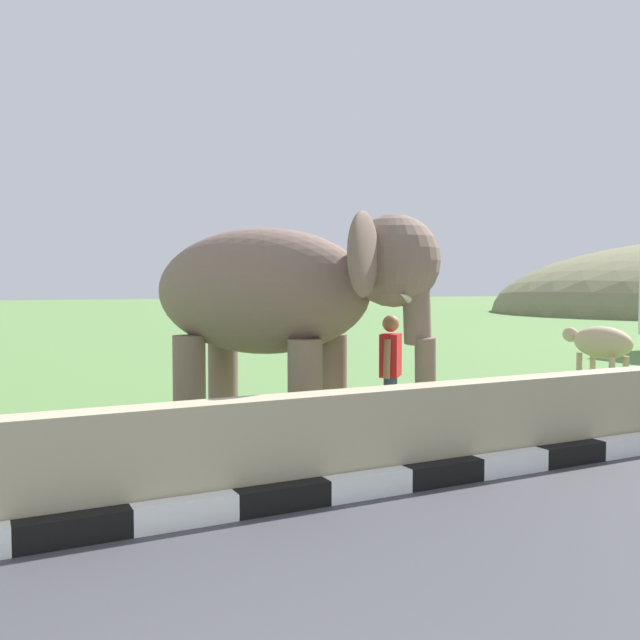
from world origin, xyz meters
name	(u,v)px	position (x,y,z in m)	size (l,w,h in m)	color
striped_curb	(11,540)	(-0.35, 3.65, 0.12)	(16.20, 0.20, 0.24)	white
barrier_parapet	(280,449)	(2.00, 3.95, 0.50)	(28.00, 0.36, 1.00)	tan
elephant	(285,295)	(3.13, 6.38, 1.93)	(3.76, 3.89, 2.94)	#7C6257
person_handler	(391,369)	(4.47, 5.86, 0.93)	(0.52, 0.55, 1.66)	navy
cow_near	(601,344)	(10.88, 7.92, 0.87)	(0.73, 1.91, 1.23)	tan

